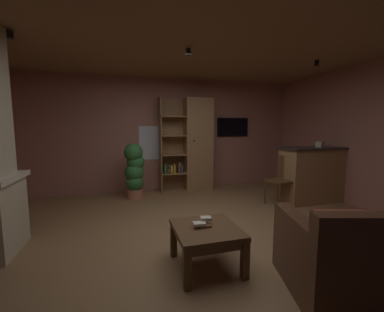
% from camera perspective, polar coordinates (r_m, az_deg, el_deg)
% --- Properties ---
extents(floor, '(6.37, 5.39, 0.02)m').
position_cam_1_polar(floor, '(3.40, 1.95, -18.84)').
color(floor, olive).
rests_on(floor, ground).
extents(wall_back, '(6.49, 0.06, 2.60)m').
position_cam_1_polar(wall_back, '(5.73, -6.40, 5.03)').
color(wall_back, '#AD7060').
rests_on(wall_back, ground).
extents(ceiling, '(6.37, 5.39, 0.02)m').
position_cam_1_polar(ceiling, '(3.28, 2.15, 27.26)').
color(ceiling, '#8E6B47').
extents(window_pane_back, '(0.69, 0.01, 0.78)m').
position_cam_1_polar(window_pane_back, '(5.66, -8.95, 3.10)').
color(window_pane_back, white).
extents(bookshelf_cabinet, '(1.22, 0.41, 2.13)m').
position_cam_1_polar(bookshelf_cabinet, '(5.62, 0.64, 2.50)').
color(bookshelf_cabinet, '#997047').
rests_on(bookshelf_cabinet, ground).
extents(kitchen_bar_counter, '(1.48, 0.59, 1.08)m').
position_cam_1_polar(kitchen_bar_counter, '(5.41, 27.40, -3.78)').
color(kitchen_bar_counter, '#997047').
rests_on(kitchen_bar_counter, ground).
extents(tissue_box, '(0.15, 0.15, 0.11)m').
position_cam_1_polar(tissue_box, '(5.29, 28.07, 2.45)').
color(tissue_box, '#BFB299').
rests_on(tissue_box, kitchen_bar_counter).
extents(leather_couch, '(1.72, 1.27, 0.84)m').
position_cam_1_polar(leather_couch, '(2.80, 38.25, -18.88)').
color(leather_couch, '#4C2D1E').
rests_on(leather_couch, ground).
extents(coffee_table, '(0.66, 0.68, 0.43)m').
position_cam_1_polar(coffee_table, '(2.64, 3.42, -18.15)').
color(coffee_table, brown).
rests_on(coffee_table, ground).
extents(table_book_0, '(0.11, 0.11, 0.02)m').
position_cam_1_polar(table_book_0, '(2.61, 3.12, -16.11)').
color(table_book_0, brown).
rests_on(table_book_0, coffee_table).
extents(table_book_1, '(0.13, 0.10, 0.03)m').
position_cam_1_polar(table_book_1, '(2.58, 1.76, -15.78)').
color(table_book_1, beige).
rests_on(table_book_1, coffee_table).
extents(table_book_2, '(0.13, 0.11, 0.03)m').
position_cam_1_polar(table_book_2, '(2.65, 3.31, -14.53)').
color(table_book_2, beige).
rests_on(table_book_2, coffee_table).
extents(dining_chair, '(0.49, 0.49, 0.92)m').
position_cam_1_polar(dining_chair, '(4.91, 20.72, -4.65)').
color(dining_chair, brown).
rests_on(dining_chair, ground).
extents(potted_floor_plant, '(0.41, 0.40, 1.15)m').
position_cam_1_polar(potted_floor_plant, '(5.07, -13.49, -3.17)').
color(potted_floor_plant, '#B77051').
rests_on(potted_floor_plant, ground).
extents(wall_mounted_tv, '(0.82, 0.06, 0.46)m').
position_cam_1_polar(wall_mounted_tv, '(6.18, 9.61, 6.77)').
color(wall_mounted_tv, black).
extents(track_light_spot_0, '(0.07, 0.07, 0.09)m').
position_cam_1_polar(track_light_spot_0, '(3.75, -37.17, 22.01)').
color(track_light_spot_0, black).
extents(track_light_spot_1, '(0.07, 0.07, 0.09)m').
position_cam_1_polar(track_light_spot_1, '(3.72, -0.85, 23.44)').
color(track_light_spot_1, black).
extents(track_light_spot_2, '(0.07, 0.07, 0.09)m').
position_cam_1_polar(track_light_spot_2, '(4.76, 27.46, 18.97)').
color(track_light_spot_2, black).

